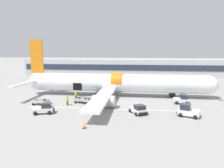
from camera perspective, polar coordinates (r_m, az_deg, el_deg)
The scene contains 16 objects.
ground_plane at distance 34.75m, azimuth -0.16°, elevation -5.28°, with size 500.00×500.00×0.00m, color gray.
apron_marking_line at distance 30.87m, azimuth -0.12°, elevation -7.14°, with size 26.64×1.03×0.01m.
terminal_strip at distance 73.03m, azimuth 4.07°, elevation 4.73°, with size 74.07×8.76×6.03m.
airplane at distance 39.36m, azimuth 0.72°, elevation 0.20°, with size 38.03×33.59×11.11m.
baggage_tug_lead at distance 30.15m, azimuth -18.83°, elevation -6.77°, with size 3.16×2.35×1.52m.
baggage_tug_mid at distance 28.70m, azimuth 7.56°, elevation -7.28°, with size 2.74×3.15×1.35m.
baggage_tug_rear at distance 29.20m, azimuth 20.82°, elevation -7.25°, with size 3.22×2.69×1.69m.
baggage_tug_spare at distance 35.94m, azimuth 19.29°, elevation -4.23°, with size 2.55×2.18×1.54m.
baggage_cart_loading at distance 34.65m, azimuth -7.97°, elevation -4.62°, with size 4.21×2.80×0.90m.
baggage_cart_queued at distance 35.38m, azimuth -19.63°, elevation -4.85°, with size 3.53×2.09×0.90m.
ground_crew_loader_a at distance 36.68m, azimuth -3.02°, elevation -3.12°, with size 0.41×0.57×1.65m.
ground_crew_loader_b at distance 33.62m, azimuth -12.64°, elevation -4.58°, with size 0.54×0.41×1.54m.
ground_crew_driver at distance 37.50m, azimuth -10.27°, elevation -3.07°, with size 0.49×0.49×1.55m.
safety_cone_nose at distance 41.05m, azimuth 28.71°, elevation -3.65°, with size 0.52×0.52×0.77m.
safety_cone_engine_left at distance 23.59m, azimuth -7.93°, elevation -11.57°, with size 0.43×0.43×0.77m.
safety_cone_wingtip at distance 31.93m, azimuth 0.41°, elevation -5.96°, with size 0.54×0.54×0.72m.
Camera 1 is at (4.59, -33.33, 8.70)m, focal length 32.00 mm.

